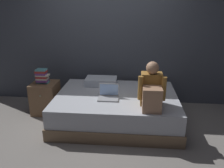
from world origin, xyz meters
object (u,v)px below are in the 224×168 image
at_px(nightstand, 46,98).
at_px(person_sitting, 152,90).
at_px(pillow, 101,81).
at_px(bed, 116,108).
at_px(book_stack, 42,76).
at_px(laptop, 109,95).

relative_size(nightstand, person_sitting, 0.86).
bearing_deg(pillow, bed, -54.86).
relative_size(person_sitting, book_stack, 2.60).
bearing_deg(bed, pillow, 125.14).
height_order(person_sitting, pillow, person_sitting).
xyz_separation_m(person_sitting, pillow, (-0.84, 0.87, -0.19)).
bearing_deg(book_stack, bed, -8.75).
bearing_deg(pillow, person_sitting, -46.03).
bearing_deg(book_stack, pillow, 13.77).
xyz_separation_m(bed, pillow, (-0.32, 0.45, 0.31)).
bearing_deg(bed, person_sitting, -38.83).
relative_size(nightstand, laptop, 1.76).
bearing_deg(bed, nightstand, 170.98).
height_order(nightstand, book_stack, book_stack).
bearing_deg(nightstand, pillow, 13.92).
height_order(bed, nightstand, nightstand).
height_order(nightstand, person_sitting, person_sitting).
height_order(person_sitting, laptop, person_sitting).
distance_m(bed, pillow, 0.63).
height_order(bed, laptop, laptop).
xyz_separation_m(nightstand, book_stack, (-0.02, -0.00, 0.41)).
height_order(nightstand, laptop, laptop).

